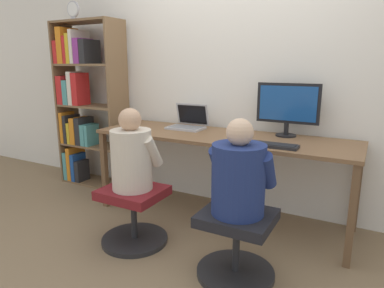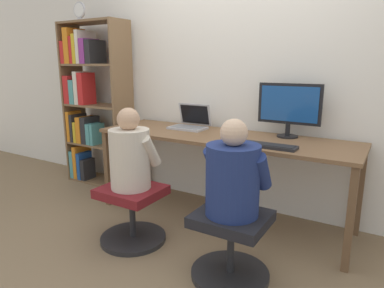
{
  "view_description": "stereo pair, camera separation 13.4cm",
  "coord_description": "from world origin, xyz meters",
  "px_view_note": "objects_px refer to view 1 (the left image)",
  "views": [
    {
      "loc": [
        1.17,
        -2.35,
        1.38
      ],
      "look_at": [
        -0.18,
        0.13,
        0.72
      ],
      "focal_mm": 32.0,
      "sensor_mm": 36.0,
      "label": 1
    },
    {
      "loc": [
        1.29,
        -2.28,
        1.38
      ],
      "look_at": [
        -0.18,
        0.13,
        0.72
      ],
      "focal_mm": 32.0,
      "sensor_mm": 36.0,
      "label": 2
    }
  ],
  "objects_px": {
    "office_chair_right": "(134,213)",
    "person_at_monitor": "(239,175)",
    "desk_clock": "(73,10)",
    "office_chair_left": "(236,242)",
    "bookshelf": "(82,103)",
    "desktop_monitor": "(288,107)",
    "keyboard": "(269,145)",
    "laptop": "(188,123)",
    "person_at_laptop": "(132,155)"
  },
  "relations": [
    {
      "from": "office_chair_right",
      "to": "person_at_monitor",
      "type": "relative_size",
      "value": 0.85
    },
    {
      "from": "desk_clock",
      "to": "office_chair_right",
      "type": "bearing_deg",
      "value": -30.57
    },
    {
      "from": "office_chair_left",
      "to": "bookshelf",
      "type": "bearing_deg",
      "value": 158.3
    },
    {
      "from": "desktop_monitor",
      "to": "keyboard",
      "type": "height_order",
      "value": "desktop_monitor"
    },
    {
      "from": "laptop",
      "to": "bookshelf",
      "type": "height_order",
      "value": "bookshelf"
    },
    {
      "from": "office_chair_right",
      "to": "desk_clock",
      "type": "bearing_deg",
      "value": 149.43
    },
    {
      "from": "person_at_monitor",
      "to": "person_at_laptop",
      "type": "bearing_deg",
      "value": 177.78
    },
    {
      "from": "desktop_monitor",
      "to": "office_chair_right",
      "type": "xyz_separation_m",
      "value": [
        -0.92,
        -0.95,
        -0.78
      ]
    },
    {
      "from": "office_chair_left",
      "to": "laptop",
      "type": "bearing_deg",
      "value": 133.83
    },
    {
      "from": "laptop",
      "to": "person_at_monitor",
      "type": "bearing_deg",
      "value": -46.02
    },
    {
      "from": "desktop_monitor",
      "to": "person_at_laptop",
      "type": "height_order",
      "value": "desktop_monitor"
    },
    {
      "from": "keyboard",
      "to": "desk_clock",
      "type": "relative_size",
      "value": 2.31
    },
    {
      "from": "laptop",
      "to": "person_at_laptop",
      "type": "distance_m",
      "value": 0.87
    },
    {
      "from": "office_chair_left",
      "to": "person_at_laptop",
      "type": "distance_m",
      "value": 0.99
    },
    {
      "from": "bookshelf",
      "to": "office_chair_left",
      "type": "bearing_deg",
      "value": -21.7
    },
    {
      "from": "office_chair_left",
      "to": "office_chair_right",
      "type": "bearing_deg",
      "value": 177.78
    },
    {
      "from": "person_at_monitor",
      "to": "desk_clock",
      "type": "relative_size",
      "value": 3.35
    },
    {
      "from": "bookshelf",
      "to": "desk_clock",
      "type": "relative_size",
      "value": 10.01
    },
    {
      "from": "keyboard",
      "to": "desk_clock",
      "type": "distance_m",
      "value": 2.52
    },
    {
      "from": "bookshelf",
      "to": "person_at_laptop",
      "type": "bearing_deg",
      "value": -31.89
    },
    {
      "from": "office_chair_right",
      "to": "person_at_laptop",
      "type": "relative_size",
      "value": 0.84
    },
    {
      "from": "keyboard",
      "to": "desk_clock",
      "type": "height_order",
      "value": "desk_clock"
    },
    {
      "from": "desktop_monitor",
      "to": "person_at_laptop",
      "type": "distance_m",
      "value": 1.36
    },
    {
      "from": "desktop_monitor",
      "to": "desk_clock",
      "type": "bearing_deg",
      "value": -175.75
    },
    {
      "from": "desktop_monitor",
      "to": "desk_clock",
      "type": "height_order",
      "value": "desk_clock"
    },
    {
      "from": "desktop_monitor",
      "to": "office_chair_left",
      "type": "distance_m",
      "value": 1.26
    },
    {
      "from": "keyboard",
      "to": "person_at_laptop",
      "type": "bearing_deg",
      "value": -150.61
    },
    {
      "from": "keyboard",
      "to": "laptop",
      "type": "bearing_deg",
      "value": 158.46
    },
    {
      "from": "desktop_monitor",
      "to": "office_chair_left",
      "type": "relative_size",
      "value": 1.01
    },
    {
      "from": "office_chair_right",
      "to": "bookshelf",
      "type": "relative_size",
      "value": 0.28
    },
    {
      "from": "office_chair_left",
      "to": "desk_clock",
      "type": "distance_m",
      "value": 2.88
    },
    {
      "from": "laptop",
      "to": "office_chair_left",
      "type": "relative_size",
      "value": 0.66
    },
    {
      "from": "office_chair_right",
      "to": "bookshelf",
      "type": "xyz_separation_m",
      "value": [
        -1.37,
        0.86,
        0.71
      ]
    },
    {
      "from": "keyboard",
      "to": "desk_clock",
      "type": "xyz_separation_m",
      "value": [
        -2.22,
        0.27,
        1.15
      ]
    },
    {
      "from": "keyboard",
      "to": "office_chair_left",
      "type": "bearing_deg",
      "value": -93.63
    },
    {
      "from": "person_at_laptop",
      "to": "desk_clock",
      "type": "bearing_deg",
      "value": 149.58
    },
    {
      "from": "laptop",
      "to": "keyboard",
      "type": "xyz_separation_m",
      "value": [
        0.9,
        -0.36,
        -0.04
      ]
    },
    {
      "from": "person_at_monitor",
      "to": "keyboard",
      "type": "bearing_deg",
      "value": 86.34
    },
    {
      "from": "desktop_monitor",
      "to": "laptop",
      "type": "height_order",
      "value": "desktop_monitor"
    },
    {
      "from": "laptop",
      "to": "keyboard",
      "type": "distance_m",
      "value": 0.97
    },
    {
      "from": "laptop",
      "to": "desktop_monitor",
      "type": "bearing_deg",
      "value": 4.81
    },
    {
      "from": "office_chair_left",
      "to": "office_chair_right",
      "type": "height_order",
      "value": "same"
    },
    {
      "from": "desktop_monitor",
      "to": "keyboard",
      "type": "relative_size",
      "value": 1.24
    },
    {
      "from": "bookshelf",
      "to": "desk_clock",
      "type": "xyz_separation_m",
      "value": [
        0.05,
        -0.08,
        0.98
      ]
    },
    {
      "from": "laptop",
      "to": "keyboard",
      "type": "bearing_deg",
      "value": -21.54
    },
    {
      "from": "person_at_monitor",
      "to": "desk_clock",
      "type": "distance_m",
      "value": 2.64
    },
    {
      "from": "laptop",
      "to": "office_chair_right",
      "type": "relative_size",
      "value": 0.66
    },
    {
      "from": "office_chair_left",
      "to": "person_at_monitor",
      "type": "xyz_separation_m",
      "value": [
        0.0,
        0.0,
        0.46
      ]
    },
    {
      "from": "keyboard",
      "to": "desk_clock",
      "type": "bearing_deg",
      "value": 173.16
    },
    {
      "from": "person_at_laptop",
      "to": "desk_clock",
      "type": "xyz_separation_m",
      "value": [
        -1.32,
        0.78,
        1.22
      ]
    }
  ]
}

